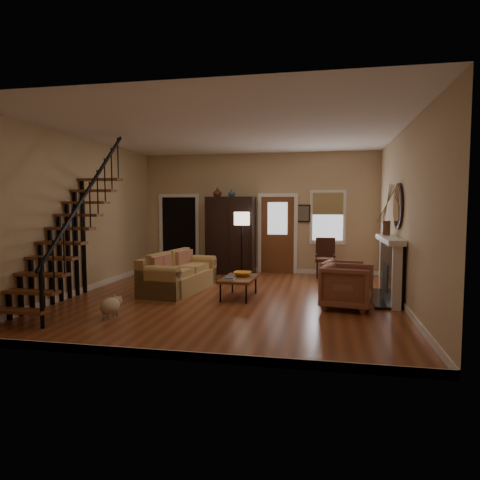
% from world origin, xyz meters
% --- Properties ---
extents(room, '(7.00, 7.33, 3.30)m').
position_xyz_m(room, '(-0.41, 1.76, 1.51)').
color(room, brown).
rests_on(room, ground).
extents(staircase, '(0.94, 2.80, 3.20)m').
position_xyz_m(staircase, '(-2.78, -1.30, 1.60)').
color(staircase, brown).
rests_on(staircase, ground).
extents(fireplace, '(0.33, 1.95, 2.30)m').
position_xyz_m(fireplace, '(3.13, 0.50, 0.74)').
color(fireplace, black).
rests_on(fireplace, ground).
extents(armoire, '(1.30, 0.60, 2.10)m').
position_xyz_m(armoire, '(-0.70, 3.15, 1.05)').
color(armoire, black).
rests_on(armoire, ground).
extents(vase_a, '(0.24, 0.24, 0.25)m').
position_xyz_m(vase_a, '(-1.05, 3.05, 2.22)').
color(vase_a, '#4C2619').
rests_on(vase_a, armoire).
extents(vase_b, '(0.20, 0.20, 0.21)m').
position_xyz_m(vase_b, '(-0.65, 3.05, 2.21)').
color(vase_b, '#334C60').
rests_on(vase_b, armoire).
extents(sofa, '(1.17, 2.21, 0.79)m').
position_xyz_m(sofa, '(-1.26, 0.48, 0.39)').
color(sofa, tan).
rests_on(sofa, ground).
extents(coffee_table, '(0.68, 1.11, 0.42)m').
position_xyz_m(coffee_table, '(0.14, 0.10, 0.21)').
color(coffee_table, brown).
rests_on(coffee_table, ground).
extents(bowl, '(0.37, 0.37, 0.09)m').
position_xyz_m(bowl, '(0.19, 0.25, 0.46)').
color(bowl, orange).
rests_on(bowl, coffee_table).
extents(books, '(0.20, 0.27, 0.05)m').
position_xyz_m(books, '(0.02, -0.20, 0.44)').
color(books, beige).
rests_on(books, coffee_table).
extents(armchair_left, '(1.02, 1.00, 0.80)m').
position_xyz_m(armchair_left, '(2.23, -0.41, 0.40)').
color(armchair_left, maroon).
rests_on(armchair_left, ground).
extents(armchair_right, '(0.94, 0.92, 0.70)m').
position_xyz_m(armchair_right, '(2.20, 0.91, 0.35)').
color(armchair_right, maroon).
rests_on(armchair_right, ground).
extents(floor_lamp, '(0.52, 0.52, 1.70)m').
position_xyz_m(floor_lamp, '(-0.20, 2.17, 0.85)').
color(floor_lamp, black).
rests_on(floor_lamp, ground).
extents(side_chair, '(0.54, 0.54, 1.02)m').
position_xyz_m(side_chair, '(1.85, 2.95, 0.51)').
color(side_chair, '#341A10').
rests_on(side_chair, ground).
extents(dog, '(0.30, 0.49, 0.35)m').
position_xyz_m(dog, '(-1.67, -1.82, 0.17)').
color(dog, tan).
rests_on(dog, ground).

